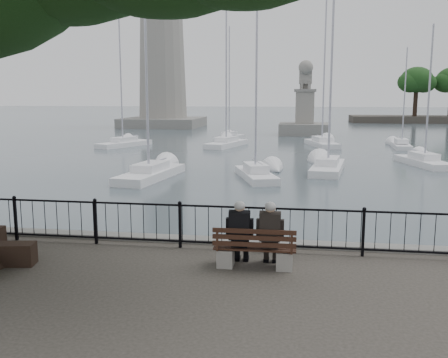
% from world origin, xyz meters
% --- Properties ---
extents(harbor, '(260.00, 260.00, 1.20)m').
position_xyz_m(harbor, '(0.00, 3.00, -0.50)').
color(harbor, slate).
rests_on(harbor, ground).
extents(railing, '(22.06, 0.06, 1.00)m').
position_xyz_m(railing, '(0.00, 2.50, 0.56)').
color(railing, black).
rests_on(railing, ground).
extents(bench, '(1.63, 0.50, 0.86)m').
position_xyz_m(bench, '(0.79, 1.41, 0.30)').
color(bench, gray).
rests_on(bench, ground).
extents(person_left, '(0.40, 0.67, 1.36)m').
position_xyz_m(person_left, '(0.48, 1.50, 0.63)').
color(person_left, black).
rests_on(person_left, ground).
extents(person_right, '(0.40, 0.67, 1.36)m').
position_xyz_m(person_right, '(1.08, 1.50, 0.63)').
color(person_right, black).
rests_on(person_right, ground).
extents(lighthouse, '(10.74, 10.74, 32.63)m').
position_xyz_m(lighthouse, '(-18.00, 62.00, 12.83)').
color(lighthouse, slate).
rests_on(lighthouse, ground).
extents(lion_monument, '(5.64, 5.64, 8.41)m').
position_xyz_m(lion_monument, '(2.00, 49.94, 1.09)').
color(lion_monument, slate).
rests_on(lion_monument, ground).
extents(sailboat_a, '(2.44, 6.19, 11.88)m').
position_xyz_m(sailboat_a, '(-6.31, 17.52, -0.67)').
color(sailboat_a, white).
rests_on(sailboat_a, ground).
extents(sailboat_b, '(2.86, 5.22, 9.93)m').
position_xyz_m(sailboat_b, '(-0.71, 18.32, -0.69)').
color(sailboat_b, white).
rests_on(sailboat_b, ground).
extents(sailboat_c, '(2.39, 6.01, 10.49)m').
position_xyz_m(sailboat_c, '(3.25, 21.52, -0.70)').
color(sailboat_c, white).
rests_on(sailboat_c, ground).
extents(sailboat_d, '(2.81, 5.59, 8.92)m').
position_xyz_m(sailboat_d, '(9.44, 25.12, -0.72)').
color(sailboat_d, white).
rests_on(sailboat_d, ground).
extents(sailboat_e, '(3.74, 5.80, 12.18)m').
position_xyz_m(sailboat_e, '(-13.74, 33.88, -0.65)').
color(sailboat_e, white).
rests_on(sailboat_e, ground).
extents(sailboat_f, '(3.07, 6.04, 12.76)m').
position_xyz_m(sailboat_f, '(3.49, 36.81, -0.64)').
color(sailboat_f, white).
rests_on(sailboat_f, ground).
extents(sailboat_g, '(1.57, 4.75, 8.54)m').
position_xyz_m(sailboat_g, '(10.14, 36.20, -0.72)').
color(sailboat_g, white).
rests_on(sailboat_g, ground).
extents(sailboat_h, '(2.62, 5.08, 11.34)m').
position_xyz_m(sailboat_h, '(-5.57, 42.37, -0.65)').
color(sailboat_h, white).
rests_on(sailboat_h, ground).
extents(sailboat_i, '(3.22, 6.36, 12.00)m').
position_xyz_m(sailboat_i, '(-4.80, 35.24, -0.67)').
color(sailboat_i, white).
rests_on(sailboat_i, ground).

